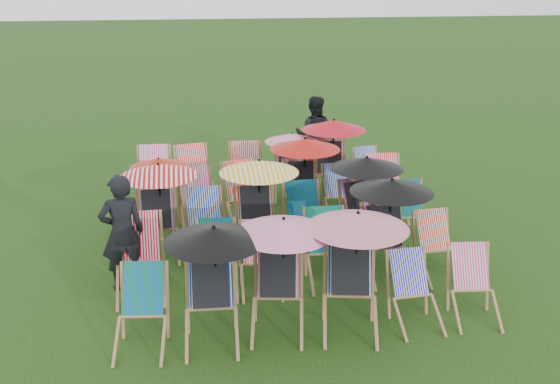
{
  "coord_description": "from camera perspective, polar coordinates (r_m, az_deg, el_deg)",
  "views": [
    {
      "loc": [
        -1.4,
        -8.62,
        4.06
      ],
      "look_at": [
        -0.04,
        0.17,
        0.9
      ],
      "focal_mm": 40.0,
      "sensor_mm": 36.0,
      "label": 1
    }
  ],
  "objects": [
    {
      "name": "deckchair_0",
      "position": [
        7.29,
        -12.62,
        -10.7
      ],
      "size": [
        0.68,
        0.88,
        0.89
      ],
      "rotation": [
        0.0,
        0.0,
        -0.12
      ],
      "color": "#996E47",
      "rests_on": "ground"
    },
    {
      "name": "ground",
      "position": [
        9.63,
        0.38,
        -5.37
      ],
      "size": [
        100.0,
        100.0,
        0.0
      ],
      "primitive_type": "plane",
      "color": "#11330B",
      "rests_on": "ground"
    },
    {
      "name": "deckchair_21",
      "position": [
        10.57,
        2.07,
        1.25
      ],
      "size": [
        1.19,
        1.25,
        1.41
      ],
      "rotation": [
        0.0,
        0.0,
        -0.09
      ],
      "color": "#996E47",
      "rests_on": "ground"
    },
    {
      "name": "deckchair_16",
      "position": [
        9.78,
        7.8,
        -0.64
      ],
      "size": [
        1.14,
        1.24,
        1.36
      ],
      "rotation": [
        0.0,
        0.0,
        0.17
      ],
      "color": "#996E47",
      "rests_on": "ground"
    },
    {
      "name": "deckchair_9",
      "position": [
        8.57,
        4.49,
        -5.25
      ],
      "size": [
        0.65,
        0.89,
        0.95
      ],
      "rotation": [
        0.0,
        0.0,
        -0.02
      ],
      "color": "#996E47",
      "rests_on": "ground"
    },
    {
      "name": "deckchair_3",
      "position": [
        7.41,
        6.63,
        -7.08
      ],
      "size": [
        1.2,
        1.28,
        1.43
      ],
      "rotation": [
        0.0,
        0.0,
        -0.2
      ],
      "color": "#996E47",
      "rests_on": "ground"
    },
    {
      "name": "deckchair_25",
      "position": [
        11.52,
        -7.71,
        1.41
      ],
      "size": [
        0.82,
        1.04,
        1.02
      ],
      "rotation": [
        0.0,
        0.0,
        0.17
      ],
      "color": "#996E47",
      "rests_on": "ground"
    },
    {
      "name": "deckchair_12",
      "position": [
        9.43,
        -11.13,
        -1.51
      ],
      "size": [
        1.17,
        1.22,
        1.38
      ],
      "rotation": [
        0.0,
        0.0,
        0.03
      ],
      "color": "#996E47",
      "rests_on": "ground"
    },
    {
      "name": "deckchair_17",
      "position": [
        10.06,
        11.92,
        -1.95
      ],
      "size": [
        0.61,
        0.84,
        0.89
      ],
      "rotation": [
        0.0,
        0.0,
        -0.03
      ],
      "color": "#996E47",
      "rests_on": "ground"
    },
    {
      "name": "deckchair_2",
      "position": [
        7.36,
        -0.05,
        -7.44
      ],
      "size": [
        1.15,
        1.23,
        1.37
      ],
      "rotation": [
        0.0,
        0.0,
        -0.18
      ],
      "color": "#996E47",
      "rests_on": "ground"
    },
    {
      "name": "deckchair_27",
      "position": [
        11.71,
        0.9,
        2.56
      ],
      "size": [
        1.02,
        1.08,
        1.21
      ],
      "rotation": [
        0.0,
        0.0,
        -0.14
      ],
      "color": "#996E47",
      "rests_on": "ground"
    },
    {
      "name": "deckchair_8",
      "position": [
        8.34,
        -1.78,
        -6.23
      ],
      "size": [
        0.61,
        0.83,
        0.87
      ],
      "rotation": [
        0.0,
        0.0,
        -0.05
      ],
      "color": "#996E47",
      "rests_on": "ground"
    },
    {
      "name": "deckchair_23",
      "position": [
        10.91,
        9.7,
        0.29
      ],
      "size": [
        0.74,
        0.99,
        1.03
      ],
      "rotation": [
        0.0,
        0.0,
        -0.07
      ],
      "color": "#996E47",
      "rests_on": "ground"
    },
    {
      "name": "deckchair_10",
      "position": [
        8.77,
        9.91,
        -3.1
      ],
      "size": [
        1.16,
        1.2,
        1.37
      ],
      "rotation": [
        0.0,
        0.0,
        -0.0
      ],
      "color": "#996E47",
      "rests_on": "ground"
    },
    {
      "name": "deckchair_29",
      "position": [
        12.03,
        8.31,
        1.76
      ],
      "size": [
        0.67,
        0.86,
        0.86
      ],
      "rotation": [
        0.0,
        0.0,
        0.14
      ],
      "color": "#996E47",
      "rests_on": "ground"
    },
    {
      "name": "deckchair_1",
      "position": [
        7.19,
        -6.26,
        -8.27
      ],
      "size": [
        1.15,
        1.2,
        1.36
      ],
      "rotation": [
        0.0,
        0.0,
        -0.05
      ],
      "color": "#996E47",
      "rests_on": "ground"
    },
    {
      "name": "deckchair_14",
      "position": [
        9.34,
        -2.1,
        -1.23
      ],
      "size": [
        1.19,
        1.24,
        1.41
      ],
      "rotation": [
        0.0,
        0.0,
        -0.02
      ],
      "color": "#996E47",
      "rests_on": "ground"
    },
    {
      "name": "deckchair_7",
      "position": [
        8.36,
        -5.85,
        -6.18
      ],
      "size": [
        0.64,
        0.85,
        0.89
      ],
      "rotation": [
        0.0,
        0.0,
        -0.06
      ],
      "color": "#996E47",
      "rests_on": "ground"
    },
    {
      "name": "deckchair_13",
      "position": [
        9.39,
        -6.79,
        -3.03
      ],
      "size": [
        0.68,
        0.91,
        0.95
      ],
      "rotation": [
        0.0,
        0.0,
        0.06
      ],
      "color": "#996E47",
      "rests_on": "ground"
    },
    {
      "name": "person_left",
      "position": [
        8.49,
        -14.22,
        -3.63
      ],
      "size": [
        0.66,
        0.51,
        1.61
      ],
      "primitive_type": "imported",
      "rotation": [
        0.0,
        0.0,
        3.37
      ],
      "color": "black",
      "rests_on": "ground"
    },
    {
      "name": "deckchair_6",
      "position": [
        8.41,
        -12.72,
        -5.99
      ],
      "size": [
        0.68,
        0.94,
        1.01
      ],
      "rotation": [
        0.0,
        0.0,
        0.02
      ],
      "color": "#996E47",
      "rests_on": "ground"
    },
    {
      "name": "deckchair_26",
      "position": [
        11.64,
        -3.18,
        1.74
      ],
      "size": [
        0.76,
        0.99,
        1.01
      ],
      "rotation": [
        0.0,
        0.0,
        -0.1
      ],
      "color": "#996E47",
      "rests_on": "ground"
    },
    {
      "name": "deckchair_22",
      "position": [
        10.8,
        5.59,
        -0.14
      ],
      "size": [
        0.58,
        0.82,
        0.88
      ],
      "rotation": [
        0.0,
        0.0,
        0.0
      ],
      "color": "#996E47",
      "rests_on": "ground"
    },
    {
      "name": "deckchair_20",
      "position": [
        10.45,
        -3.18,
        -0.37
      ],
      "size": [
        0.82,
        1.03,
        1.01
      ],
      "rotation": [
        0.0,
        0.0,
        0.18
      ],
      "color": "#996E47",
      "rests_on": "ground"
    },
    {
      "name": "deckchair_11",
      "position": [
        8.98,
        14.37,
        -4.92
      ],
      "size": [
        0.61,
        0.82,
        0.86
      ],
      "rotation": [
        0.0,
        0.0,
        0.05
      ],
      "color": "#996E47",
      "rests_on": "ground"
    },
    {
      "name": "deckchair_19",
      "position": [
        10.41,
        -7.51,
        -0.81
      ],
      "size": [
        0.7,
        0.92,
        0.94
      ],
      "rotation": [
        0.0,
        0.0,
        0.1
      ],
      "color": "#996E47",
      "rests_on": "ground"
    },
    {
      "name": "deckchair_18",
      "position": [
        10.53,
        -11.1,
        0.05
      ],
      "size": [
        0.97,
        1.01,
        1.15
      ],
      "rotation": [
        0.0,
        0.0,
        0.01
      ],
      "color": "#996E47",
      "rests_on": "ground"
    },
    {
      "name": "deckchair_5",
      "position": [
        8.04,
        17.38,
        -8.26
      ],
      "size": [
        0.65,
        0.84,
        0.85
      ],
      "rotation": [
        0.0,
        0.0,
        -0.12
      ],
      "color": "#996E47",
      "rests_on": "ground"
    },
    {
      "name": "deckchair_28",
      "position": [
        11.77,
        4.65,
        3.22
      ],
      "size": [
        1.22,
        1.3,
        1.45
      ],
      "rotation": [
        0.0,
        0.0,
        -0.19
      ],
      "color": "#996E47",
      "rests_on": "ground"
    },
    {
      "name": "deckchair_4",
      "position": [
        7.74,
        12.29,
        -8.98
      ],
      "size": [
        0.6,
        0.8,
        0.84
      ],
      "rotation": [
        0.0,
        0.0,
        0.06
      ],
      "color": "#996E47",
      "rests_on": "ground"
    },
    {
      "name": "deckchair_24",
      "position": [
        11.57,
        -11.51,
        1.28
      ],
      "size": [
        0.73,
        0.98,
        1.02
      ],
      "rotation": [
        0.0,
        0.0,
        -0.06
      ],
      "color": "#996E47",
      "rests_on": "ground"
    },
    {
      "name": "deckchair_15",
      "position": [
        9.61,
        2.42,
        -2.36
      ],
      "size": [
        0.67,
        0.91,
        0.95
      ],
      "rotation": [
        0.0,
        0.0,
        0.04
      ],
      "color": "#996E47",
      "rests_on": "ground"
    },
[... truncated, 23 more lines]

